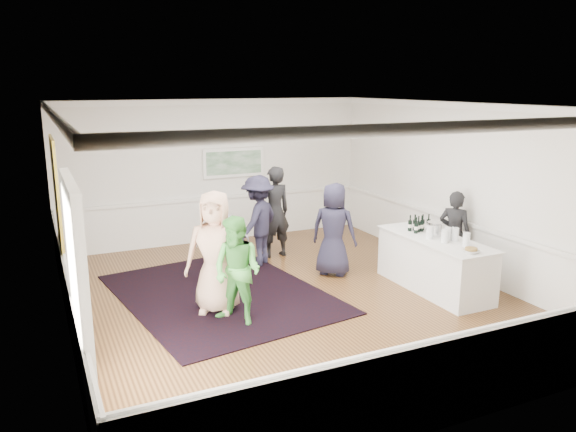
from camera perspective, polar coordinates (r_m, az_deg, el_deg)
name	(u,v)px	position (r m, az deg, el deg)	size (l,w,h in m)	color
floor	(291,298)	(9.56, 0.33, -8.32)	(8.00, 8.00, 0.00)	brown
ceiling	(291,105)	(8.89, 0.36, 11.23)	(7.00, 8.00, 0.02)	white
wall_left	(60,228)	(8.28, -22.19, -1.12)	(0.02, 8.00, 3.20)	white
wall_right	(460,189)	(11.01, 17.11, 2.66)	(0.02, 8.00, 3.20)	white
wall_back	(216,171)	(12.77, -7.29, 4.54)	(7.00, 0.02, 3.20)	white
wall_front	(462,283)	(5.85, 17.26, -6.50)	(7.00, 0.02, 3.20)	white
wainscoting	(291,270)	(9.38, 0.33, -5.48)	(7.00, 8.00, 1.00)	white
mirror	(57,196)	(9.51, -22.42, 1.86)	(0.05, 1.25, 1.85)	gold
doorway	(77,284)	(6.51, -20.68, -6.46)	(0.10, 1.78, 2.56)	white
landscape_painting	(234,163)	(12.81, -5.53, 5.43)	(1.44, 0.06, 0.66)	white
area_rug	(221,294)	(9.78, -6.85, -7.85)	(3.09, 4.05, 0.02)	black
serving_table	(434,264)	(10.12, 14.64, -4.69)	(0.88, 2.31, 0.93)	white
bartender	(454,234)	(10.79, 16.54, -1.79)	(0.59, 0.39, 1.63)	black
guest_tan	(215,252)	(8.79, -7.39, -3.69)	(0.95, 0.62, 1.94)	tan
guest_green	(237,271)	(8.37, -5.18, -5.58)	(0.80, 0.62, 1.64)	green
guest_lilac	(222,242)	(9.90, -6.71, -2.63)	(0.96, 0.40, 1.64)	silver
guest_dark_a	(258,221)	(11.04, -3.06, -0.46)	(1.16, 0.67, 1.79)	#211F34
guest_dark_b	(274,212)	(11.53, -1.39, 0.41)	(0.69, 0.45, 1.90)	black
guest_navy	(334,229)	(10.48, 4.67, -1.36)	(0.86, 0.56, 1.75)	#211F34
wine_bottles	(419,223)	(10.33, 13.16, -0.67)	(0.43, 0.25, 0.31)	black
juice_pitchers	(449,235)	(9.77, 16.00, -1.85)	(0.43, 0.72, 0.24)	#63AA3D
ice_bucket	(434,229)	(10.09, 14.64, -1.32)	(0.26, 0.26, 0.24)	silver
nut_bowl	(471,250)	(9.27, 18.11, -3.34)	(0.25, 0.25, 0.08)	white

